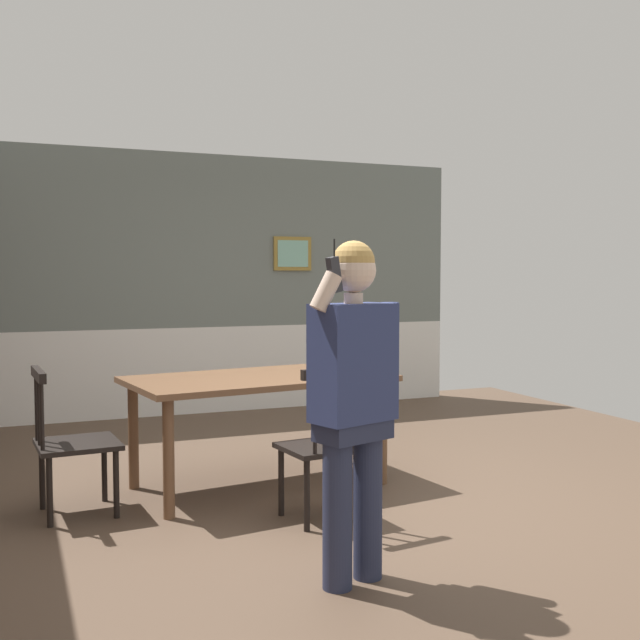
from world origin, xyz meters
TOP-DOWN VIEW (x-y plane):
  - ground_plane at (0.00, 0.00)m, footprint 7.60×7.60m
  - room_back_partition at (0.00, 3.46)m, footprint 5.57×0.17m
  - dining_table at (-0.39, 0.52)m, footprint 1.86×1.17m
  - chair_near_window at (-0.27, -0.33)m, footprint 0.46×0.46m
  - chair_by_doorway at (-1.64, 0.35)m, footprint 0.51×0.51m
  - person_figure at (-0.47, -1.24)m, footprint 0.52×0.33m

SIDE VIEW (x-z plane):
  - ground_plane at x=0.00m, z-range 0.00..0.00m
  - chair_by_doorway at x=-1.64m, z-range 0.00..0.90m
  - chair_near_window at x=-0.27m, z-range -0.01..0.92m
  - dining_table at x=-0.39m, z-range 0.30..1.07m
  - person_figure at x=-0.47m, z-range 0.11..1.74m
  - room_back_partition at x=0.00m, z-range -0.05..2.68m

